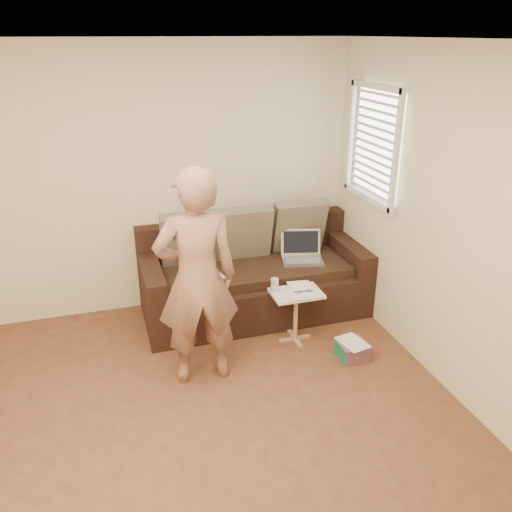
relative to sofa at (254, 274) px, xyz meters
name	(u,v)px	position (x,y,z in m)	size (l,w,h in m)	color
floor	(205,451)	(-0.90, -1.77, -0.42)	(4.50, 4.50, 0.00)	brown
ceiling	(185,40)	(-0.90, -1.77, 2.18)	(4.50, 4.50, 0.00)	white
wall_back	(150,183)	(-0.90, 0.48, 0.87)	(4.00, 4.00, 0.00)	beige
wall_right	(482,242)	(1.10, -1.77, 0.87)	(4.50, 4.50, 0.00)	beige
window_blinds	(374,144)	(1.05, -0.27, 1.28)	(0.12, 0.88, 1.08)	white
sofa	(254,274)	(0.00, 0.00, 0.00)	(2.20, 0.95, 0.85)	black
pillow_left	(189,239)	(-0.60, 0.20, 0.37)	(0.55, 0.14, 0.55)	brown
pillow_mid	(244,233)	(-0.05, 0.19, 0.37)	(0.55, 0.14, 0.55)	brown
pillow_right	(298,226)	(0.55, 0.23, 0.37)	(0.55, 0.14, 0.55)	brown
laptop_silver	(303,261)	(0.49, -0.07, 0.10)	(0.40, 0.29, 0.27)	#B7BABC
laptop_white	(206,278)	(-0.52, -0.15, 0.10)	(0.30, 0.22, 0.22)	white
person	(197,279)	(-0.74, -0.92, 0.47)	(0.65, 0.44, 1.78)	#9E6556
side_table	(296,316)	(0.20, -0.62, -0.18)	(0.45, 0.31, 0.49)	silver
drinking_glass	(275,285)	(0.02, -0.55, 0.13)	(0.07, 0.07, 0.12)	silver
scissors	(303,292)	(0.26, -0.65, 0.08)	(0.18, 0.10, 0.02)	silver
paper_on_table	(301,288)	(0.27, -0.57, 0.07)	(0.21, 0.30, 0.00)	white
striped_box	(352,350)	(0.57, -1.05, -0.35)	(0.25, 0.25, 0.16)	#C41D56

